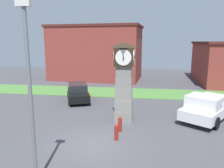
{
  "coord_description": "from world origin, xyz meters",
  "views": [
    {
      "loc": [
        2.53,
        -10.54,
        5.4
      ],
      "look_at": [
        0.52,
        3.51,
        2.62
      ],
      "focal_mm": 35.0,
      "sensor_mm": 36.0,
      "label": 1
    }
  ],
  "objects_px": {
    "bollard_near_tower": "(120,124)",
    "car_far_lot": "(78,92)",
    "street_lamp_near_road": "(30,85)",
    "clock_tower": "(124,81)",
    "pickup_truck": "(208,106)",
    "bollard_mid_row": "(116,132)"
  },
  "relations": [
    {
      "from": "bollard_near_tower",
      "to": "car_far_lot",
      "type": "distance_m",
      "value": 8.03
    },
    {
      "from": "bollard_near_tower",
      "to": "street_lamp_near_road",
      "type": "height_order",
      "value": "street_lamp_near_road"
    },
    {
      "from": "clock_tower",
      "to": "car_far_lot",
      "type": "bearing_deg",
      "value": 134.9
    },
    {
      "from": "bollard_near_tower",
      "to": "pickup_truck",
      "type": "xyz_separation_m",
      "value": [
        5.88,
        2.99,
        0.45
      ]
    },
    {
      "from": "clock_tower",
      "to": "bollard_near_tower",
      "type": "bearing_deg",
      "value": -91.7
    },
    {
      "from": "bollard_mid_row",
      "to": "car_far_lot",
      "type": "height_order",
      "value": "car_far_lot"
    },
    {
      "from": "pickup_truck",
      "to": "street_lamp_near_road",
      "type": "bearing_deg",
      "value": -135.51
    },
    {
      "from": "pickup_truck",
      "to": "clock_tower",
      "type": "bearing_deg",
      "value": -169.15
    },
    {
      "from": "street_lamp_near_road",
      "to": "bollard_near_tower",
      "type": "bearing_deg",
      "value": 63.77
    },
    {
      "from": "bollard_near_tower",
      "to": "car_far_lot",
      "type": "height_order",
      "value": "car_far_lot"
    },
    {
      "from": "bollard_near_tower",
      "to": "street_lamp_near_road",
      "type": "bearing_deg",
      "value": -116.23
    },
    {
      "from": "pickup_truck",
      "to": "street_lamp_near_road",
      "type": "height_order",
      "value": "street_lamp_near_road"
    },
    {
      "from": "bollard_near_tower",
      "to": "clock_tower",
      "type": "bearing_deg",
      "value": 88.3
    },
    {
      "from": "bollard_near_tower",
      "to": "bollard_mid_row",
      "type": "height_order",
      "value": "bollard_near_tower"
    },
    {
      "from": "bollard_mid_row",
      "to": "pickup_truck",
      "type": "bearing_deg",
      "value": 35.2
    },
    {
      "from": "bollard_near_tower",
      "to": "bollard_mid_row",
      "type": "distance_m",
      "value": 1.21
    },
    {
      "from": "car_far_lot",
      "to": "pickup_truck",
      "type": "height_order",
      "value": "pickup_truck"
    },
    {
      "from": "car_far_lot",
      "to": "bollard_near_tower",
      "type": "bearing_deg",
      "value": -54.88
    },
    {
      "from": "car_far_lot",
      "to": "street_lamp_near_road",
      "type": "distance_m",
      "value": 12.51
    },
    {
      "from": "clock_tower",
      "to": "car_far_lot",
      "type": "height_order",
      "value": "clock_tower"
    },
    {
      "from": "car_far_lot",
      "to": "pickup_truck",
      "type": "distance_m",
      "value": 11.09
    },
    {
      "from": "clock_tower",
      "to": "pickup_truck",
      "type": "xyz_separation_m",
      "value": [
        5.82,
        1.12,
        -1.85
      ]
    }
  ]
}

